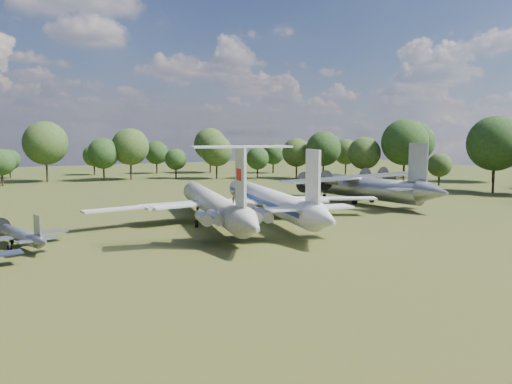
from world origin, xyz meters
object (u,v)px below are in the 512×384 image
tu104_jet (269,204)px  an12_transport (359,190)px  person_on_il62 (235,197)px  small_prop_northwest (21,238)px  il62_airliner (213,208)px

tu104_jet → an12_transport: (23.88, 7.65, 0.14)m
tu104_jet → an12_transport: size_ratio=1.24×
an12_transport → person_on_il62: bearing=-159.9°
tu104_jet → person_on_il62: (-11.47, -12.19, 3.19)m
an12_transport → small_prop_northwest: bearing=-178.6°
tu104_jet → small_prop_northwest: size_ratio=3.17×
tu104_jet → il62_airliner: bearing=-172.6°
tu104_jet → an12_transport: an12_transport is taller
il62_airliner → person_on_il62: bearing=-90.0°
il62_airliner → person_on_il62: (-2.44, -12.64, 3.26)m
small_prop_northwest → an12_transport: bearing=-7.5°
il62_airliner → person_on_il62: 13.28m
small_prop_northwest → person_on_il62: bearing=-39.3°
an12_transport → tu104_jet: bearing=-171.5°
small_prop_northwest → person_on_il62: 25.04m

